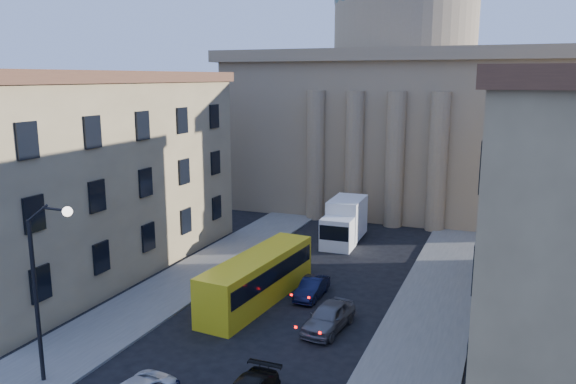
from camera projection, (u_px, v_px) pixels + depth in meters
name	position (u px, v px, depth m)	size (l,w,h in m)	color
sidewalk_left	(151.00, 302.00, 36.19)	(5.00, 60.00, 0.15)	#625F5A
sidewalk_right	(417.00, 348.00, 29.94)	(5.00, 60.00, 0.15)	#625F5A
church	(401.00, 98.00, 64.71)	(68.02, 28.76, 36.60)	#857152
building_left	(83.00, 172.00, 41.47)	(11.60, 26.60, 14.70)	tan
street_lamp	(43.00, 279.00, 25.50)	(2.62, 0.44, 8.83)	black
car_right_far	(329.00, 317.00, 32.22)	(1.84, 4.58, 1.56)	#55555A
car_right_distant	(312.00, 288.00, 36.99)	(1.34, 3.85, 1.27)	black
city_bus	(258.00, 277.00, 36.16)	(3.42, 11.16, 3.10)	yellow
box_truck	(344.00, 222.00, 49.22)	(2.89, 6.86, 3.72)	white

